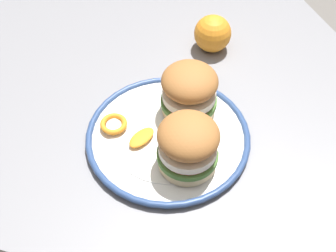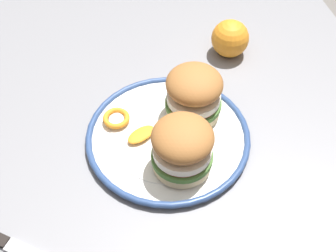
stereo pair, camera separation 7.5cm
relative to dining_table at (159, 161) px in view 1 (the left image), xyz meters
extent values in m
cube|color=gray|center=(0.00, 0.00, 0.08)|extent=(1.13, 0.96, 0.03)
cube|color=gray|center=(-0.51, 0.42, -0.27)|extent=(0.06, 0.06, 0.68)
cylinder|color=white|center=(0.03, 0.01, 0.10)|extent=(0.28, 0.28, 0.01)
torus|color=navy|center=(0.03, 0.01, 0.11)|extent=(0.30, 0.30, 0.01)
cylinder|color=white|center=(0.03, 0.01, 0.11)|extent=(0.21, 0.21, 0.00)
cylinder|color=beige|center=(-0.01, 0.07, 0.12)|extent=(0.10, 0.10, 0.02)
cylinder|color=#477033|center=(-0.01, 0.07, 0.14)|extent=(0.10, 0.10, 0.01)
cylinder|color=#BC3828|center=(-0.01, 0.07, 0.15)|extent=(0.09, 0.09, 0.01)
cylinder|color=silver|center=(-0.01, 0.07, 0.16)|extent=(0.10, 0.10, 0.01)
ellipsoid|color=#A36633|center=(-0.01, 0.07, 0.19)|extent=(0.14, 0.14, 0.05)
cylinder|color=beige|center=(0.10, 0.02, 0.12)|extent=(0.10, 0.10, 0.02)
cylinder|color=#477033|center=(0.10, 0.02, 0.14)|extent=(0.10, 0.10, 0.01)
cylinder|color=#BC3828|center=(0.10, 0.02, 0.15)|extent=(0.09, 0.09, 0.01)
cylinder|color=silver|center=(0.10, 0.02, 0.16)|extent=(0.10, 0.10, 0.01)
ellipsoid|color=#A36633|center=(0.10, 0.02, 0.19)|extent=(0.12, 0.12, 0.05)
torus|color=orange|center=(-0.03, -0.08, 0.12)|extent=(0.07, 0.07, 0.01)
cylinder|color=#F4E5C6|center=(-0.03, -0.08, 0.12)|extent=(0.03, 0.03, 0.00)
ellipsoid|color=orange|center=(0.02, -0.04, 0.12)|extent=(0.05, 0.06, 0.01)
sphere|color=orange|center=(-0.18, 0.19, 0.14)|extent=(0.08, 0.08, 0.08)
camera|label=1|loc=(0.52, -0.19, 0.77)|focal=49.35mm
camera|label=2|loc=(0.54, -0.12, 0.77)|focal=49.35mm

